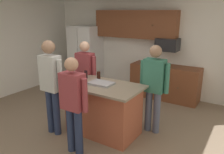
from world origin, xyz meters
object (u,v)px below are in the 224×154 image
object	(u,v)px
person_guest_by_door	(51,81)
person_elder_center	(154,84)
person_guest_right	(85,73)
glass_short_whisky	(99,76)
glass_stout_tall	(86,74)
refrigerator	(86,55)
microwave_over_range	(168,45)
serving_tray	(101,83)
mug_ceramic_white	(81,84)
glass_pilsner	(84,80)
kitchen_island	(104,109)
person_guest_left	(73,100)

from	to	relation	value
person_guest_by_door	person_elder_center	bearing A→B (deg)	1.13
person_guest_right	glass_short_whisky	size ratio (longest dim) A/B	10.28
person_guest_right	glass_stout_tall	xyz separation A→B (m)	(0.28, -0.33, 0.09)
refrigerator	person_elder_center	distance (m)	3.50
microwave_over_range	glass_stout_tall	size ratio (longest dim) A/B	3.45
refrigerator	person_guest_right	size ratio (longest dim) A/B	1.11
person_elder_center	serving_tray	xyz separation A→B (m)	(-0.82, -0.53, 0.01)
person_guest_right	mug_ceramic_white	distance (m)	0.95
refrigerator	person_guest_right	xyz separation A→B (m)	(1.43, -1.80, 0.04)
refrigerator	glass_pilsner	world-z (taller)	refrigerator
microwave_over_range	glass_stout_tall	bearing A→B (deg)	-111.59
refrigerator	mug_ceramic_white	distance (m)	3.25
glass_short_whisky	serving_tray	bearing A→B (deg)	-45.81
refrigerator	kitchen_island	distance (m)	3.25
kitchen_island	glass_short_whisky	distance (m)	0.67
mug_ceramic_white	glass_short_whisky	bearing A→B (deg)	89.40
glass_pilsner	glass_short_whisky	xyz separation A→B (m)	(0.06, 0.38, 0.01)
mug_ceramic_white	person_guest_by_door	bearing A→B (deg)	-154.97
microwave_over_range	person_guest_by_door	distance (m)	3.18
microwave_over_range	serving_tray	distance (m)	2.48
person_elder_center	refrigerator	bearing A→B (deg)	-65.42
microwave_over_range	person_guest_right	world-z (taller)	person_guest_right
microwave_over_range	glass_short_whisky	xyz separation A→B (m)	(-0.63, -2.17, -0.40)
kitchen_island	person_elder_center	world-z (taller)	person_elder_center
kitchen_island	glass_stout_tall	size ratio (longest dim) A/B	8.80
kitchen_island	person_guest_left	bearing A→B (deg)	-92.45
person_guest_right	serving_tray	world-z (taller)	person_guest_right
microwave_over_range	person_guest_left	bearing A→B (deg)	-96.74
person_guest_by_door	refrigerator	bearing A→B (deg)	84.23
person_guest_right	glass_pilsner	size ratio (longest dim) A/B	11.58
mug_ceramic_white	microwave_over_range	bearing A→B (deg)	76.79
refrigerator	mug_ceramic_white	bearing A→B (deg)	-52.71
person_guest_left	glass_stout_tall	distance (m)	1.10
person_guest_left	glass_short_whisky	world-z (taller)	person_guest_left
glass_pilsner	serving_tray	xyz separation A→B (m)	(0.29, 0.14, -0.05)
person_guest_left	mug_ceramic_white	world-z (taller)	person_guest_left
person_elder_center	person_guest_left	distance (m)	1.56
person_guest_right	serving_tray	bearing A→B (deg)	-1.09
person_guest_left	glass_stout_tall	bearing A→B (deg)	30.31
person_guest_left	glass_stout_tall	size ratio (longest dim) A/B	9.98
refrigerator	person_guest_by_door	world-z (taller)	refrigerator
person_elder_center	glass_pilsner	distance (m)	1.30
person_guest_by_door	mug_ceramic_white	xyz separation A→B (m)	(0.51, 0.24, -0.02)
person_guest_left	glass_stout_tall	world-z (taller)	person_guest_left
person_guest_right	glass_pilsner	distance (m)	0.80
person_guest_by_door	person_elder_center	xyz separation A→B (m)	(1.57, 1.07, -0.06)
microwave_over_range	mug_ceramic_white	xyz separation A→B (m)	(-0.63, -2.70, -0.43)
glass_stout_tall	serving_tray	size ratio (longest dim) A/B	0.37
microwave_over_range	mug_ceramic_white	size ratio (longest dim) A/B	4.60
person_elder_center	serving_tray	world-z (taller)	person_elder_center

